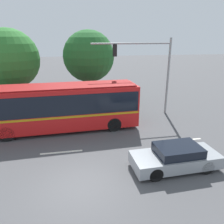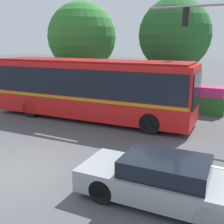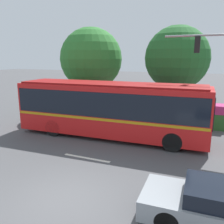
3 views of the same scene
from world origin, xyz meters
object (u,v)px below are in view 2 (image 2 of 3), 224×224
city_bus (90,86)px  street_tree_left (82,37)px  street_tree_centre (175,35)px  sedan_foreground (162,180)px

city_bus → street_tree_left: bearing=124.3°
city_bus → street_tree_left: 7.42m
city_bus → street_tree_centre: street_tree_centre is taller
sedan_foreground → street_tree_left: 15.86m
street_tree_centre → city_bus: bearing=-113.9°
street_tree_centre → street_tree_left: bearing=-174.1°
street_tree_left → sedan_foreground: bearing=-49.1°
sedan_foreground → street_tree_left: (-10.08, 11.61, 3.91)m
city_bus → street_tree_left: street_tree_left is taller
sedan_foreground → street_tree_left: size_ratio=0.62×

